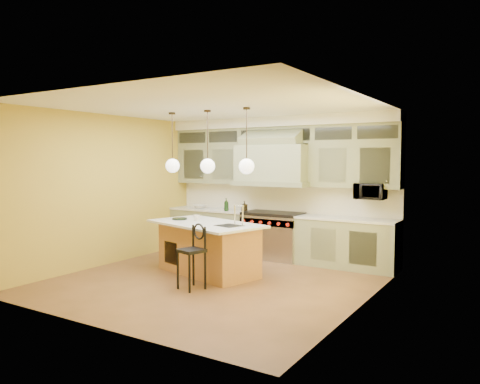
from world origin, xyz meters
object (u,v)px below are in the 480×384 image
Objects in this scene: range at (273,235)px; microwave at (370,191)px; counter_stool at (193,252)px; kitchen_island at (208,247)px.

range is 2.18m from microwave.
microwave reaches higher than range.
counter_stool reaches higher than range.
microwave is (1.95, 0.11, 0.96)m from range.
range is 1.17× the size of counter_stool.
counter_stool is 1.90× the size of microwave.
counter_stool is (0.37, -0.93, 0.11)m from kitchen_island.
kitchen_island is at bearing -102.79° from range.
microwave is (1.97, 2.78, 0.87)m from counter_stool.
range is 2.68m from counter_stool.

